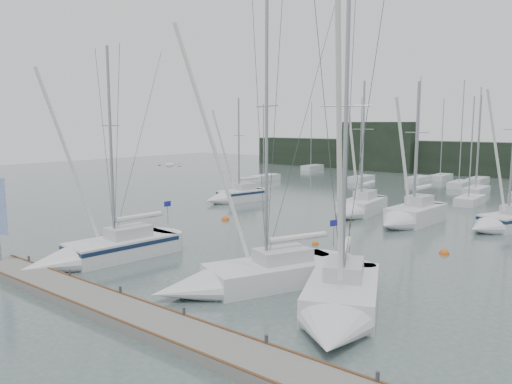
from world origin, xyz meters
The scene contains 16 objects.
ground centered at (0.00, 0.00, 0.00)m, with size 160.00×160.00×0.00m, color #4A5A58.
dock centered at (0.00, -5.00, 0.20)m, with size 24.00×2.00×0.40m, color slate.
far_building_left centered at (-20.00, 60.00, 4.00)m, with size 12.00×3.00×8.00m, color black.
mast_forest centered at (3.76, 42.72, 0.47)m, with size 60.17×26.93×13.83m.
sailboat_near_left centered at (-8.29, -1.17, 0.55)m, with size 3.60×9.34×12.84m.
sailboat_near_center centered at (0.87, 0.28, 0.50)m, with size 6.40×9.76×14.47m.
sailboat_near_right centered at (6.47, -0.03, 0.54)m, with size 5.99×8.85×14.23m.
sailboat_mid_a centered at (-16.73, 20.01, 0.56)m, with size 3.61×7.03×10.93m.
sailboat_mid_b centered at (-3.68, 20.97, 0.58)m, with size 3.27×8.05×12.07m.
sailboat_mid_c centered at (1.29, 19.68, 0.63)m, with size 3.24×7.92×11.69m.
sailboat_mid_d centered at (7.28, 22.18, 0.56)m, with size 4.69×7.27×12.19m.
buoy_a centered at (-0.96, 10.19, 0.00)m, with size 0.45×0.45×0.45m, color #D75A13.
buoy_b centered at (6.29, 13.00, 0.00)m, with size 0.59×0.59×0.59m, color #D75A13.
buoy_c centered at (-11.00, 12.66, 0.00)m, with size 0.64×0.64×0.64m, color #D75A13.
dock_banner centered at (-11.23, -4.80, 3.10)m, with size 0.66×0.28×4.57m.
seagull centered at (-1.77, -1.27, 5.81)m, with size 1.08×0.52×0.22m.
Camera 1 is at (15.64, -16.63, 7.69)m, focal length 35.00 mm.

